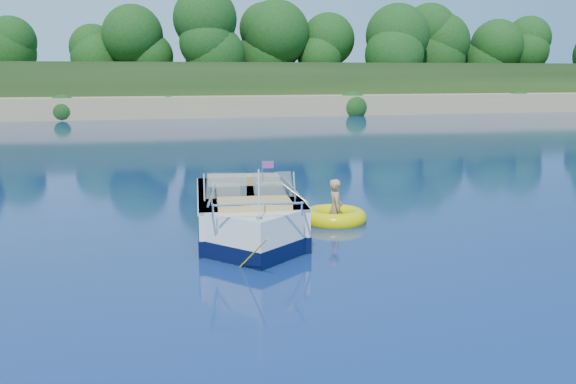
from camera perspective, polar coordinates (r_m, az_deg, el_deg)
name	(u,v)px	position (r m, az deg, el deg)	size (l,w,h in m)	color
ground	(255,241)	(12.42, -2.93, -4.42)	(160.00, 160.00, 0.00)	#091540
shoreline	(142,93)	(75.61, -12.82, 8.61)	(170.00, 59.00, 6.00)	#9A8459
treeline	(150,42)	(52.89, -12.15, 12.87)	(150.00, 7.12, 8.19)	#321B10
motorboat	(249,218)	(12.79, -3.50, -2.31)	(2.42, 5.63, 1.88)	silver
tow_tube	(334,217)	(14.06, 4.12, -2.24)	(1.76, 1.76, 0.38)	#E5D800
boy	(335,221)	(14.14, 4.20, -2.58)	(0.49, 0.32, 1.35)	tan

